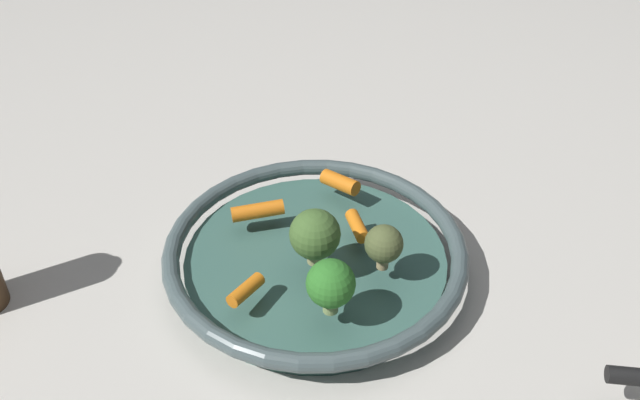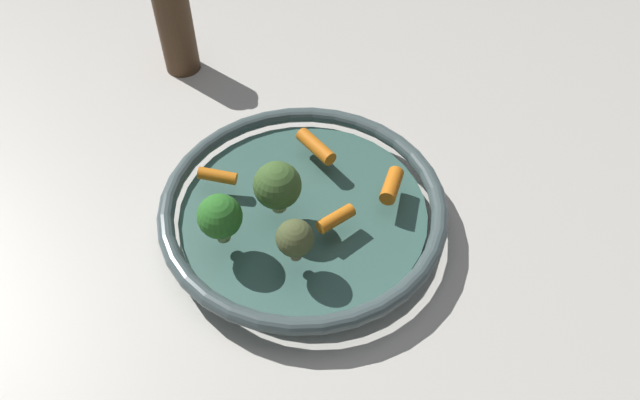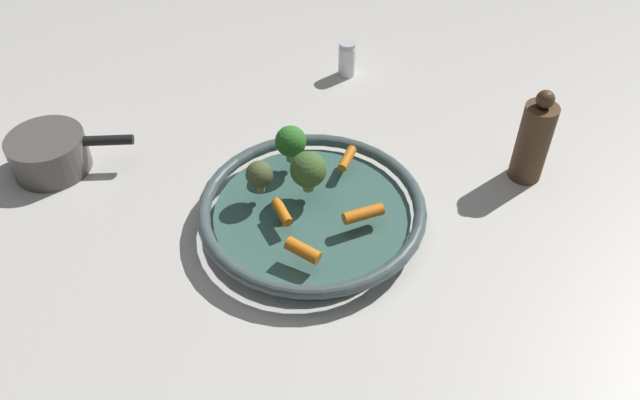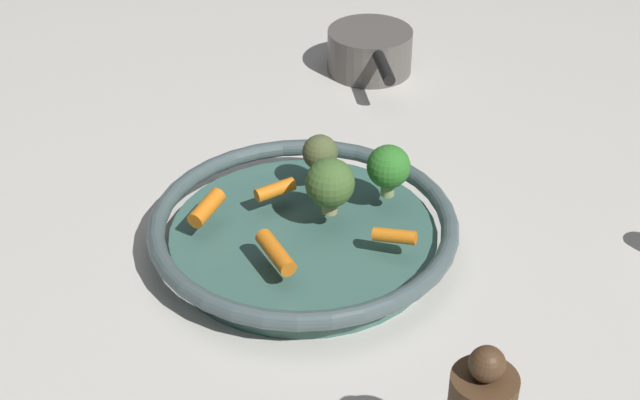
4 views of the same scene
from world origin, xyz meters
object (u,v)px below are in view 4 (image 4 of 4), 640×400
object	(u,v)px
baby_carrot_back	(275,190)
baby_carrot_right	(276,252)
serving_bowl	(303,232)
broccoli_floret_mid	(320,153)
baby_carrot_near_rim	(394,236)
baby_carrot_center	(207,206)
broccoli_floret_edge	(389,167)
saucepan	(370,51)
broccoli_floret_small	(330,183)

from	to	relation	value
baby_carrot_back	baby_carrot_right	bearing A→B (deg)	93.61
serving_bowl	broccoli_floret_mid	world-z (taller)	broccoli_floret_mid
serving_bowl	baby_carrot_near_rim	bearing A→B (deg)	155.31
baby_carrot_center	broccoli_floret_edge	size ratio (longest dim) A/B	0.81
baby_carrot_back	broccoli_floret_mid	world-z (taller)	broccoli_floret_mid
baby_carrot_right	saucepan	xyz separation A→B (m)	(-0.11, -0.50, -0.02)
baby_carrot_right	broccoli_floret_mid	xyz separation A→B (m)	(-0.04, -0.15, 0.02)
baby_carrot_back	saucepan	xyz separation A→B (m)	(-0.11, -0.39, -0.02)
broccoli_floret_edge	broccoli_floret_small	distance (m)	0.07
baby_carrot_near_rim	baby_carrot_back	bearing A→B (deg)	-32.93
baby_carrot_back	broccoli_floret_mid	distance (m)	0.07
broccoli_floret_mid	saucepan	size ratio (longest dim) A/B	0.26
saucepan	broccoli_floret_edge	bearing A→B (deg)	91.35
baby_carrot_near_rim	saucepan	size ratio (longest dim) A/B	0.23
serving_bowl	baby_carrot_center	distance (m)	0.11
serving_bowl	baby_carrot_right	bearing A→B (deg)	71.78
baby_carrot_center	broccoli_floret_mid	distance (m)	0.14
baby_carrot_center	broccoli_floret_edge	bearing A→B (deg)	-168.63
broccoli_floret_small	baby_carrot_center	bearing A→B (deg)	1.97
broccoli_floret_edge	broccoli_floret_small	bearing A→B (deg)	28.64
baby_carrot_center	broccoli_floret_mid	xyz separation A→B (m)	(-0.12, -0.07, 0.02)
baby_carrot_center	serving_bowl	bearing A→B (deg)	177.95
broccoli_floret_small	saucepan	xyz separation A→B (m)	(-0.05, -0.42, -0.05)
broccoli_floret_edge	saucepan	world-z (taller)	broccoli_floret_edge
serving_bowl	baby_carrot_near_rim	distance (m)	0.11
baby_carrot_right	broccoli_floret_small	distance (m)	0.10
baby_carrot_center	broccoli_floret_small	distance (m)	0.13
baby_carrot_right	broccoli_floret_mid	distance (m)	0.16
saucepan	broccoli_floret_small	bearing A→B (deg)	82.73
baby_carrot_right	baby_carrot_center	distance (m)	0.11
broccoli_floret_mid	broccoli_floret_small	distance (m)	0.07
baby_carrot_right	broccoli_floret_edge	bearing A→B (deg)	-134.53
baby_carrot_center	saucepan	size ratio (longest dim) A/B	0.25
baby_carrot_center	broccoli_floret_small	bearing A→B (deg)	-178.03
broccoli_floret_mid	baby_carrot_back	bearing A→B (deg)	38.97
baby_carrot_right	baby_carrot_near_rim	size ratio (longest dim) A/B	1.32
baby_carrot_center	broccoli_floret_mid	bearing A→B (deg)	-148.09
baby_carrot_center	broccoli_floret_mid	world-z (taller)	broccoli_floret_mid
broccoli_floret_mid	baby_carrot_right	bearing A→B (deg)	74.88
baby_carrot_center	broccoli_floret_edge	world-z (taller)	broccoli_floret_edge
serving_bowl	saucepan	xyz separation A→B (m)	(-0.08, -0.43, 0.01)
broccoli_floret_edge	broccoli_floret_mid	xyz separation A→B (m)	(0.07, -0.03, -0.00)
saucepan	baby_carrot_near_rim	bearing A→B (deg)	91.55
broccoli_floret_edge	serving_bowl	bearing A→B (deg)	25.05
baby_carrot_near_rim	broccoli_floret_small	world-z (taller)	broccoli_floret_small
baby_carrot_back	baby_carrot_near_rim	size ratio (longest dim) A/B	1.01
serving_bowl	baby_carrot_back	world-z (taller)	baby_carrot_back
serving_bowl	broccoli_floret_small	world-z (taller)	broccoli_floret_small
baby_carrot_right	baby_carrot_near_rim	xyz separation A→B (m)	(-0.12, -0.03, -0.00)
baby_carrot_right	saucepan	distance (m)	0.51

